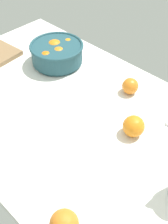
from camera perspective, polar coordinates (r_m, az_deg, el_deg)
The scene contains 6 objects.
ground_plane at distance 108.61cm, azimuth -0.36°, elevation -1.79°, with size 148.25×81.59×3.00cm, color white.
fruit_bowl at distance 133.27cm, azimuth -5.29°, elevation 11.58°, with size 24.08×24.08×10.04cm.
loose_orange_0 at distance 118.00cm, azimuth 9.13°, elevation 5.09°, with size 6.61×6.61×6.61cm, color orange.
loose_orange_1 at distance 100.90cm, azimuth 9.79°, elevation -2.79°, with size 7.63×7.63×7.63cm, color orange.
loose_orange_2 at distance 79.89cm, azimuth -3.94°, elevation -21.21°, with size 7.75×7.75×7.75cm, color orange.
spoon at distance 106.60cm, azimuth 15.31°, elevation -3.45°, with size 2.38×17.94×1.00cm.
Camera 1 is at (53.48, -53.82, 76.22)cm, focal length 46.20 mm.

